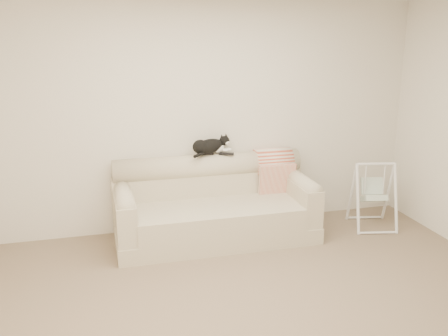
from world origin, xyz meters
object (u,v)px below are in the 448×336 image
object	(u,v)px
remote_b	(226,154)
baby_swing	(373,195)
sofa	(214,207)
tuxedo_cat	(210,146)
remote_a	(205,154)

from	to	relation	value
remote_b	baby_swing	distance (m)	1.80
sofa	tuxedo_cat	size ratio (longest dim) A/B	4.35
remote_b	remote_a	bearing A→B (deg)	166.16
remote_a	tuxedo_cat	world-z (taller)	tuxedo_cat
remote_a	remote_b	xyz separation A→B (m)	(0.23, -0.06, -0.00)
sofa	remote_b	xyz separation A→B (m)	(0.20, 0.20, 0.56)
sofa	tuxedo_cat	distance (m)	0.69
sofa	remote_a	bearing A→B (deg)	97.62
sofa	tuxedo_cat	world-z (taller)	tuxedo_cat
remote_b	sofa	bearing A→B (deg)	-134.97
remote_a	tuxedo_cat	size ratio (longest dim) A/B	0.36
remote_a	baby_swing	bearing A→B (deg)	-13.04
remote_a	remote_b	world-z (taller)	remote_a
remote_b	tuxedo_cat	distance (m)	0.21
remote_a	remote_b	size ratio (longest dim) A/B	1.04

